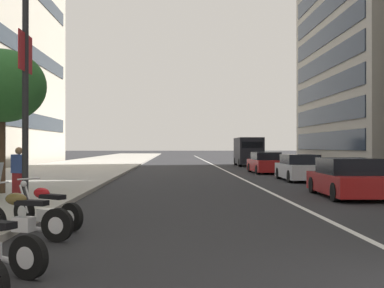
{
  "coord_description": "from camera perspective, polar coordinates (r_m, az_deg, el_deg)",
  "views": [
    {
      "loc": [
        -5.26,
        3.71,
        1.79
      ],
      "look_at": [
        15.14,
        3.01,
        1.89
      ],
      "focal_mm": 46.44,
      "sensor_mm": 36.0,
      "label": 1
    }
  ],
  "objects": [
    {
      "name": "car_following_behind",
      "position": [
        33.42,
        8.42,
        -2.2
      ],
      "size": [
        4.42,
        1.88,
        1.41
      ],
      "rotation": [
        0.0,
        0.0,
        0.02
      ],
      "color": "maroon",
      "rests_on": "ground"
    },
    {
      "name": "street_lamp_with_banners",
      "position": [
        15.21,
        -17.35,
        11.48
      ],
      "size": [
        1.26,
        2.35,
        7.89
      ],
      "color": "#232326",
      "rests_on": "sidewalk_right_plaza"
    },
    {
      "name": "street_tree_near_plaza_corner",
      "position": [
        18.84,
        -20.95,
        6.23
      ],
      "size": [
        3.03,
        3.03,
        5.07
      ],
      "color": "#473323",
      "rests_on": "sidewalk_right_plaza"
    },
    {
      "name": "lane_centre_stripe",
      "position": [
        40.47,
        3.29,
        -2.8
      ],
      "size": [
        110.0,
        0.16,
        0.01
      ],
      "primitive_type": "cube",
      "color": "silver",
      "rests_on": "ground"
    },
    {
      "name": "car_mid_block_traffic",
      "position": [
        26.48,
        12.22,
        -2.73
      ],
      "size": [
        4.38,
        1.85,
        1.37
      ],
      "rotation": [
        0.0,
        0.0,
        -0.01
      ],
      "color": "#B7B7BC",
      "rests_on": "ground"
    },
    {
      "name": "motorcycle_nearest_camera",
      "position": [
        11.44,
        -16.41,
        -7.23
      ],
      "size": [
        1.34,
        1.81,
        1.08
      ],
      "rotation": [
        0.0,
        0.0,
        0.95
      ],
      "color": "black",
      "rests_on": "ground"
    },
    {
      "name": "car_lead_in_lane",
      "position": [
        18.35,
        17.38,
        -3.83
      ],
      "size": [
        4.46,
        1.98,
        1.38
      ],
      "rotation": [
        0.0,
        0.0,
        -0.03
      ],
      "color": "maroon",
      "rests_on": "ground"
    },
    {
      "name": "sidewalk_right_plaza",
      "position": [
        36.19,
        -14.74,
        -2.98
      ],
      "size": [
        160.0,
        9.56,
        0.15
      ],
      "primitive_type": "cube",
      "color": "#A39E93",
      "rests_on": "ground"
    },
    {
      "name": "pedestrian_on_plaza",
      "position": [
        16.12,
        -19.27,
        -3.21
      ],
      "size": [
        0.4,
        0.47,
        1.62
      ],
      "rotation": [
        0.0,
        0.0,
        5.87
      ],
      "color": "maroon",
      "rests_on": "sidewalk_right_plaza"
    },
    {
      "name": "motorcycle_mid_row",
      "position": [
        10.17,
        -18.96,
        -7.92
      ],
      "size": [
        0.88,
        2.04,
        1.48
      ],
      "rotation": [
        0.0,
        0.0,
        1.24
      ],
      "color": "black",
      "rests_on": "ground"
    },
    {
      "name": "delivery_van_ahead",
      "position": [
        45.64,
        6.48,
        -0.79
      ],
      "size": [
        5.53,
        2.28,
        2.58
      ],
      "rotation": [
        0.0,
        0.0,
        -0.02
      ],
      "color": "black",
      "rests_on": "ground"
    }
  ]
}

